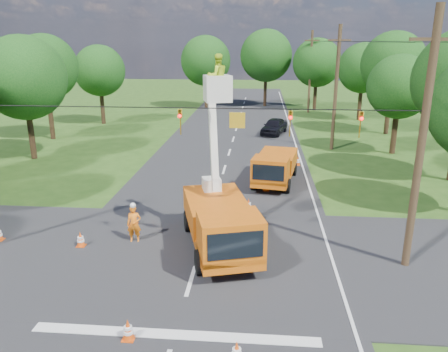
# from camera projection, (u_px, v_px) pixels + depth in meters

# --- Properties ---
(ground) EXTENTS (140.00, 140.00, 0.00)m
(ground) POSITION_uv_depth(u_px,v_px,m) (229.00, 153.00, 35.60)
(ground) COLOR #264916
(ground) RESTS_ON ground
(road_main) EXTENTS (12.00, 100.00, 0.06)m
(road_main) POSITION_uv_depth(u_px,v_px,m) (229.00, 153.00, 35.60)
(road_main) COLOR black
(road_main) RESTS_ON ground
(road_cross) EXTENTS (56.00, 10.00, 0.07)m
(road_cross) POSITION_uv_depth(u_px,v_px,m) (198.00, 257.00, 18.47)
(road_cross) COLOR black
(road_cross) RESTS_ON ground
(stop_bar) EXTENTS (9.00, 0.45, 0.02)m
(stop_bar) POSITION_uv_depth(u_px,v_px,m) (175.00, 336.00, 13.52)
(stop_bar) COLOR silver
(stop_bar) RESTS_ON ground
(edge_line) EXTENTS (0.12, 90.00, 0.02)m
(edge_line) POSITION_uv_depth(u_px,v_px,m) (299.00, 154.00, 35.15)
(edge_line) COLOR silver
(edge_line) RESTS_ON ground
(bucket_truck) EXTENTS (4.07, 6.93, 8.27)m
(bucket_truck) POSITION_uv_depth(u_px,v_px,m) (220.00, 213.00, 18.60)
(bucket_truck) COLOR #D4580E
(bucket_truck) RESTS_ON ground
(second_truck) EXTENTS (3.11, 6.06, 2.17)m
(second_truck) POSITION_uv_depth(u_px,v_px,m) (275.00, 167.00, 27.62)
(second_truck) COLOR #D4580E
(second_truck) RESTS_ON ground
(ground_worker) EXTENTS (0.69, 0.50, 1.74)m
(ground_worker) POSITION_uv_depth(u_px,v_px,m) (134.00, 224.00, 19.61)
(ground_worker) COLOR orange
(ground_worker) RESTS_ON ground
(distant_car) EXTENTS (3.07, 4.85, 1.54)m
(distant_car) POSITION_uv_depth(u_px,v_px,m) (274.00, 126.00, 42.59)
(distant_car) COLOR black
(distant_car) RESTS_ON ground
(traffic_cone_0) EXTENTS (0.38, 0.38, 0.71)m
(traffic_cone_0) POSITION_uv_depth(u_px,v_px,m) (128.00, 330.00, 13.23)
(traffic_cone_0) COLOR #DB470B
(traffic_cone_0) RESTS_ON ground
(traffic_cone_1) EXTENTS (0.38, 0.38, 0.71)m
(traffic_cone_1) POSITION_uv_depth(u_px,v_px,m) (237.00, 352.00, 12.28)
(traffic_cone_1) COLOR #DB470B
(traffic_cone_1) RESTS_ON ground
(traffic_cone_2) EXTENTS (0.38, 0.38, 0.71)m
(traffic_cone_2) POSITION_uv_depth(u_px,v_px,m) (248.00, 205.00, 23.32)
(traffic_cone_2) COLOR #DB470B
(traffic_cone_2) RESTS_ON ground
(traffic_cone_3) EXTENTS (0.38, 0.38, 0.71)m
(traffic_cone_3) POSITION_uv_depth(u_px,v_px,m) (266.00, 185.00, 26.50)
(traffic_cone_3) COLOR #DB470B
(traffic_cone_3) RESTS_ON ground
(traffic_cone_4) EXTENTS (0.38, 0.38, 0.71)m
(traffic_cone_4) POSITION_uv_depth(u_px,v_px,m) (81.00, 239.00, 19.27)
(traffic_cone_4) COLOR #DB470B
(traffic_cone_4) RESTS_ON ground
(traffic_cone_7) EXTENTS (0.38, 0.38, 0.71)m
(traffic_cone_7) POSITION_uv_depth(u_px,v_px,m) (298.00, 161.00, 31.86)
(traffic_cone_7) COLOR #DB470B
(traffic_cone_7) RESTS_ON ground
(traffic_cone_8) EXTENTS (0.38, 0.38, 0.71)m
(traffic_cone_8) POSITION_uv_depth(u_px,v_px,m) (134.00, 218.00, 21.58)
(traffic_cone_8) COLOR #DB470B
(traffic_cone_8) RESTS_ON ground
(pole_right_near) EXTENTS (1.80, 0.30, 10.00)m
(pole_right_near) POSITION_uv_depth(u_px,v_px,m) (422.00, 143.00, 16.27)
(pole_right_near) COLOR #4C3823
(pole_right_near) RESTS_ON ground
(pole_right_mid) EXTENTS (1.80, 0.30, 10.00)m
(pole_right_mid) POSITION_uv_depth(u_px,v_px,m) (336.00, 88.00, 35.30)
(pole_right_mid) COLOR #4C3823
(pole_right_mid) RESTS_ON ground
(pole_right_far) EXTENTS (1.80, 0.30, 10.00)m
(pole_right_far) POSITION_uv_depth(u_px,v_px,m) (310.00, 71.00, 54.33)
(pole_right_far) COLOR #4C3823
(pole_right_far) RESTS_ON ground
(signal_span) EXTENTS (18.00, 0.29, 1.07)m
(signal_span) POSITION_uv_depth(u_px,v_px,m) (254.00, 120.00, 16.54)
(signal_span) COLOR black
(signal_span) RESTS_ON ground
(tree_left_d) EXTENTS (6.20, 6.20, 9.24)m
(tree_left_d) POSITION_uv_depth(u_px,v_px,m) (24.00, 78.00, 32.14)
(tree_left_d) COLOR #382616
(tree_left_d) RESTS_ON ground
(tree_left_e) EXTENTS (5.80, 5.80, 9.41)m
(tree_left_e) POSITION_uv_depth(u_px,v_px,m) (45.00, 67.00, 38.84)
(tree_left_e) COLOR #382616
(tree_left_e) RESTS_ON ground
(tree_left_f) EXTENTS (5.40, 5.40, 8.40)m
(tree_left_f) POSITION_uv_depth(u_px,v_px,m) (100.00, 71.00, 46.53)
(tree_left_f) COLOR #382616
(tree_left_f) RESTS_ON ground
(tree_right_c) EXTENTS (5.00, 5.00, 7.83)m
(tree_right_c) POSITION_uv_depth(u_px,v_px,m) (400.00, 87.00, 33.91)
(tree_right_c) COLOR #382616
(tree_right_c) RESTS_ON ground
(tree_right_d) EXTENTS (6.00, 6.00, 9.70)m
(tree_right_d) POSITION_uv_depth(u_px,v_px,m) (393.00, 64.00, 40.99)
(tree_right_d) COLOR #382616
(tree_right_d) RESTS_ON ground
(tree_right_e) EXTENTS (5.60, 5.60, 8.63)m
(tree_right_e) POSITION_uv_depth(u_px,v_px,m) (363.00, 68.00, 48.94)
(tree_right_e) COLOR #382616
(tree_right_e) RESTS_ON ground
(tree_far_a) EXTENTS (6.60, 6.60, 9.50)m
(tree_far_a) POSITION_uv_depth(u_px,v_px,m) (206.00, 61.00, 57.96)
(tree_far_a) COLOR #382616
(tree_far_a) RESTS_ON ground
(tree_far_b) EXTENTS (7.00, 7.00, 10.32)m
(tree_far_b) POSITION_uv_depth(u_px,v_px,m) (266.00, 56.00, 59.03)
(tree_far_b) COLOR #382616
(tree_far_b) RESTS_ON ground
(tree_far_c) EXTENTS (6.20, 6.20, 9.18)m
(tree_far_c) POSITION_uv_depth(u_px,v_px,m) (317.00, 63.00, 55.87)
(tree_far_c) COLOR #382616
(tree_far_c) RESTS_ON ground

